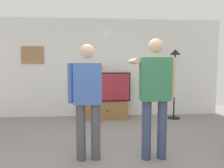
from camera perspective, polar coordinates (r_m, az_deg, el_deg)
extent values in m
plane|color=gray|center=(3.10, 2.13, -21.78)|extent=(8.40, 8.40, 0.00)
cube|color=silver|center=(5.71, -1.23, 4.53)|extent=(6.40, 0.10, 2.70)
cube|color=olive|center=(5.48, -1.49, -7.33)|extent=(1.10, 0.43, 0.45)
sphere|color=black|center=(5.25, -1.35, -7.63)|extent=(0.04, 0.04, 0.04)
cube|color=black|center=(5.43, -1.53, -0.85)|extent=(1.28, 0.06, 0.78)
cube|color=maroon|center=(5.40, -1.51, -0.89)|extent=(1.22, 0.01, 0.72)
cylinder|color=white|center=(5.71, -1.69, 13.67)|extent=(0.27, 0.03, 0.27)
cube|color=#997047|center=(5.90, -21.46, 7.60)|extent=(0.59, 0.04, 0.47)
cylinder|color=black|center=(5.77, 16.95, -9.06)|extent=(0.32, 0.32, 0.03)
cylinder|color=black|center=(5.63, 17.17, -0.64)|extent=(0.04, 0.04, 1.67)
cone|color=black|center=(5.62, 17.40, 8.58)|extent=(0.28, 0.28, 0.14)
cylinder|color=#4C4C51|center=(3.12, -8.76, -13.20)|extent=(0.14, 0.14, 0.85)
cylinder|color=#4C4C51|center=(3.12, -4.61, -13.21)|extent=(0.14, 0.14, 0.85)
cube|color=#3F60AD|center=(2.97, -6.83, 0.11)|extent=(0.40, 0.22, 0.60)
sphere|color=tan|center=(2.97, -6.92, 9.04)|extent=(0.21, 0.21, 0.21)
cylinder|color=#3F60AD|center=(2.99, -11.53, 0.22)|extent=(0.09, 0.09, 0.58)
cylinder|color=tan|center=(3.25, -2.32, 4.92)|extent=(0.09, 0.58, 0.09)
cube|color=white|center=(3.57, -2.52, 4.93)|extent=(0.04, 0.12, 0.04)
cylinder|color=#384266|center=(3.15, 9.67, -12.64)|extent=(0.14, 0.14, 0.89)
cylinder|color=#384266|center=(3.21, 13.89, -12.35)|extent=(0.14, 0.14, 0.89)
cube|color=#33724C|center=(3.04, 12.06, 1.35)|extent=(0.43, 0.22, 0.63)
sphere|color=tan|center=(3.05, 12.23, 10.41)|extent=(0.21, 0.21, 0.21)
cylinder|color=tan|center=(3.25, 6.24, 6.35)|extent=(0.09, 0.58, 0.09)
cube|color=white|center=(3.57, 5.28, 6.23)|extent=(0.04, 0.12, 0.04)
cylinder|color=tan|center=(3.12, 16.68, 1.82)|extent=(0.09, 0.09, 0.58)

